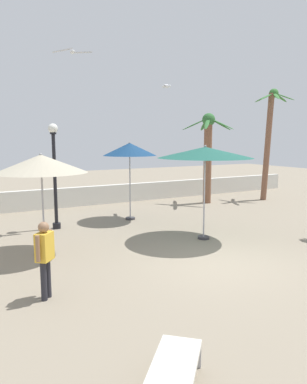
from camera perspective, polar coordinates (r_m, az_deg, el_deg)
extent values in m
plane|color=gray|center=(9.74, 9.67, -10.64)|extent=(56.00, 56.00, 0.00)
cube|color=silver|center=(17.72, -9.71, -0.55)|extent=(25.20, 0.30, 0.90)
cylinder|color=#333338|center=(11.74, 7.85, -7.10)|extent=(0.37, 0.37, 0.08)
cylinder|color=#A5A5AD|center=(11.47, 7.97, -0.97)|extent=(0.05, 0.05, 2.62)
cone|color=#1E594C|center=(11.33, 8.12, 6.18)|extent=(2.96, 2.96, 0.34)
sphere|color=#99999E|center=(11.33, 8.14, 7.12)|extent=(0.08, 0.08, 0.08)
cylinder|color=#333338|center=(14.40, -3.67, -4.16)|extent=(0.38, 0.38, 0.08)
cylinder|color=#A5A5AD|center=(14.19, -3.71, 0.75)|extent=(0.05, 0.05, 2.57)
cone|color=navy|center=(14.07, -3.77, 6.72)|extent=(2.07, 2.07, 0.49)
sphere|color=#99999E|center=(14.07, -3.78, 7.72)|extent=(0.08, 0.08, 0.08)
cylinder|color=#333338|center=(10.61, -16.68, -9.07)|extent=(0.45, 0.45, 0.08)
cylinder|color=#A5A5AD|center=(10.34, -16.93, -3.18)|extent=(0.05, 0.05, 2.30)
cone|color=#B7AD93|center=(10.16, -17.25, 4.27)|extent=(2.46, 2.46, 0.49)
sphere|color=#99999E|center=(10.15, -17.31, 5.65)|extent=(0.08, 0.08, 0.08)
cylinder|color=brown|center=(18.06, 8.49, 4.70)|extent=(0.40, 0.39, 4.08)
sphere|color=#2F6731|center=(18.06, 8.66, 11.17)|extent=(0.63, 0.63, 0.63)
ellipsoid|color=#2F6731|center=(18.40, 10.47, 10.41)|extent=(1.26, 0.35, 0.60)
ellipsoid|color=#2F6731|center=(18.69, 8.03, 10.43)|extent=(0.63, 1.23, 0.60)
ellipsoid|color=#2F6731|center=(18.11, 6.50, 10.53)|extent=(1.06, 0.98, 0.60)
ellipsoid|color=#2F6731|center=(17.39, 8.41, 10.59)|extent=(1.01, 1.04, 0.60)
ellipsoid|color=#2F6731|center=(17.80, 10.66, 10.48)|extent=(0.78, 1.18, 0.60)
cylinder|color=brown|center=(19.73, 17.46, 6.71)|extent=(0.57, 0.29, 5.46)
sphere|color=#357232|center=(20.06, 18.37, 14.51)|extent=(0.47, 0.47, 0.47)
ellipsoid|color=#357232|center=(20.45, 19.31, 13.81)|extent=(1.01, 0.25, 0.44)
ellipsoid|color=#357232|center=(20.55, 18.01, 13.84)|extent=(0.74, 0.94, 0.44)
ellipsoid|color=#357232|center=(20.25, 16.92, 13.97)|extent=(0.53, 1.01, 0.44)
ellipsoid|color=#357232|center=(19.62, 17.38, 14.14)|extent=(1.02, 0.29, 0.44)
ellipsoid|color=#357232|center=(19.53, 18.74, 14.12)|extent=(0.72, 0.95, 0.44)
ellipsoid|color=#357232|center=(20.01, 19.90, 13.91)|extent=(0.79, 0.91, 0.44)
cylinder|color=black|center=(13.38, -14.96, -5.13)|extent=(0.28, 0.28, 0.20)
cylinder|color=black|center=(13.11, -15.22, 1.55)|extent=(0.12, 0.12, 3.34)
cylinder|color=black|center=(13.03, -15.50, 8.86)|extent=(0.22, 0.22, 0.06)
sphere|color=white|center=(13.03, -15.53, 9.60)|extent=(0.34, 0.34, 0.34)
cube|color=#B7B7BC|center=(5.57, 4.42, -23.93)|extent=(0.43, 0.41, 0.35)
cube|color=silver|center=(4.93, 3.07, -26.16)|extent=(1.36, 1.40, 0.08)
cylinder|color=#26262D|center=(7.60, -16.86, -13.25)|extent=(0.12, 0.12, 0.79)
cylinder|color=#26262D|center=(7.73, -16.26, -12.85)|extent=(0.12, 0.12, 0.79)
cube|color=gold|center=(7.45, -16.77, -8.21)|extent=(0.42, 0.43, 0.56)
sphere|color=#936B4C|center=(7.36, -16.90, -5.32)|extent=(0.21, 0.21, 0.21)
cylinder|color=#936B4C|center=(7.25, -17.72, -8.49)|extent=(0.08, 0.08, 0.50)
cylinder|color=#936B4C|center=(7.65, -15.89, -7.53)|extent=(0.08, 0.08, 0.50)
ellipsoid|color=white|center=(13.18, -12.58, 20.68)|extent=(0.14, 0.33, 0.12)
sphere|color=white|center=(13.34, -12.76, 20.65)|extent=(0.10, 0.10, 0.10)
cube|color=silver|center=(13.11, -14.09, 20.79)|extent=(0.65, 0.18, 0.21)
cube|color=silver|center=(13.26, -11.10, 20.73)|extent=(0.67, 0.18, 0.11)
ellipsoid|color=white|center=(15.63, 1.92, 16.21)|extent=(0.34, 0.23, 0.12)
sphere|color=white|center=(15.66, 2.56, 16.31)|extent=(0.10, 0.10, 0.10)
cube|color=silver|center=(15.93, 1.75, 16.14)|extent=(0.36, 0.61, 0.08)
cube|color=silver|center=(15.34, 2.09, 16.44)|extent=(0.36, 0.60, 0.15)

